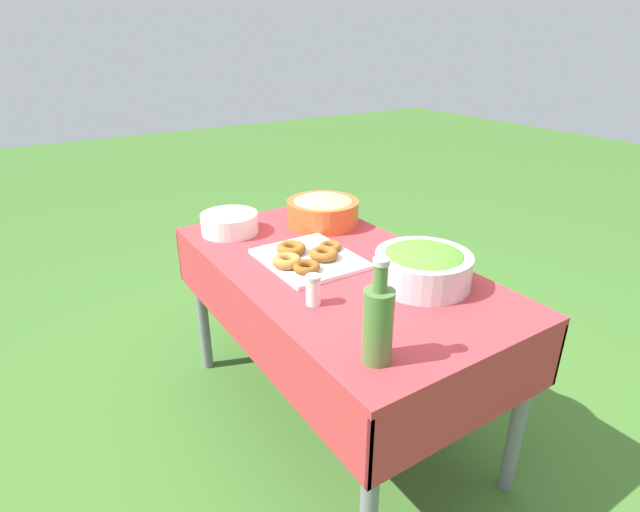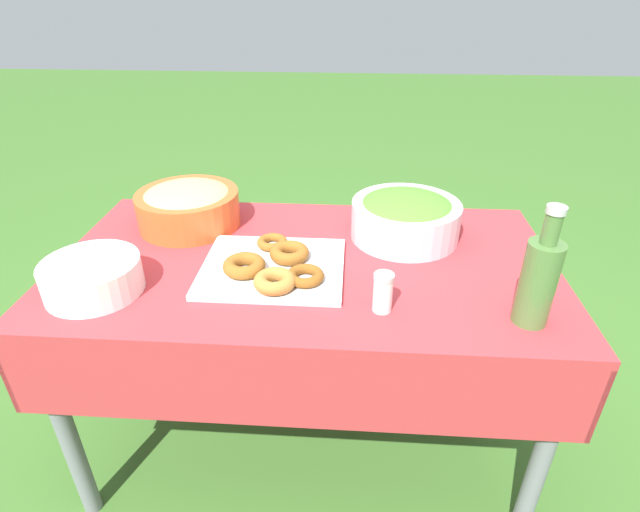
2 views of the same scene
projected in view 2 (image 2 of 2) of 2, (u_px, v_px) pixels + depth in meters
The scene contains 8 objects.
ground_plane at pixel (309, 434), 1.73m from camera, with size 14.00×14.00×0.00m, color #3D6B28.
picnic_table at pixel (307, 289), 1.43m from camera, with size 1.36×0.75×0.70m.
salad_bowl at pixel (406, 216), 1.47m from camera, with size 0.32×0.32×0.13m.
pasta_bowl at pixel (188, 205), 1.54m from camera, with size 0.31×0.31×0.13m.
donut_platter at pixel (274, 266), 1.31m from camera, with size 0.37×0.34×0.05m.
plate_stack at pixel (92, 277), 1.22m from camera, with size 0.24×0.24×0.08m.
olive_oil_bottle at pixel (539, 279), 1.09m from camera, with size 0.08×0.08×0.29m.
salt_shaker at pixel (383, 292), 1.15m from camera, with size 0.05×0.05×0.10m.
Camera 2 is at (0.12, -1.19, 1.40)m, focal length 28.00 mm.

